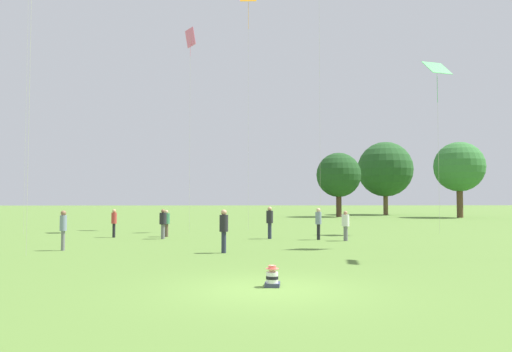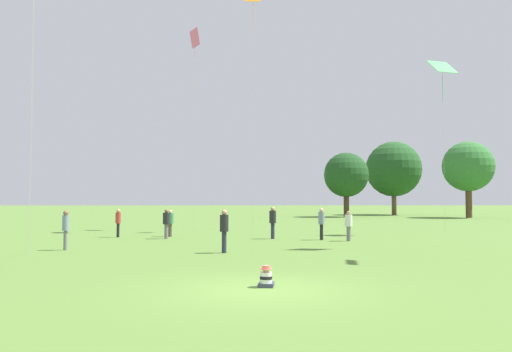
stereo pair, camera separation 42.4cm
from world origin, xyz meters
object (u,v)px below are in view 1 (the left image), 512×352
(person_standing_0, at_px, (63,226))
(person_standing_2, at_px, (114,220))
(distant_tree_2, at_px, (459,167))
(kite_9, at_px, (248,5))
(person_standing_1, at_px, (224,227))
(kite_4, at_px, (190,43))
(distant_tree_1, at_px, (385,169))
(person_standing_6, at_px, (166,221))
(person_standing_4, at_px, (163,221))
(person_standing_7, at_px, (270,220))
(seated_toddler, at_px, (272,278))
(person_standing_3, at_px, (318,221))
(kite_2, at_px, (437,70))
(distant_tree_0, at_px, (339,175))
(person_standing_5, at_px, (346,223))

(person_standing_0, bearing_deg, person_standing_2, 19.06)
(distant_tree_2, bearing_deg, kite_9, -140.12)
(person_standing_1, height_order, distant_tree_2, distant_tree_2)
(kite_4, xyz_separation_m, distant_tree_1, (23.53, 33.87, -6.48))
(person_standing_6, bearing_deg, person_standing_0, -142.90)
(person_standing_2, distance_m, distant_tree_1, 47.49)
(person_standing_1, height_order, person_standing_4, person_standing_1)
(person_standing_7, height_order, kite_4, kite_4)
(distant_tree_2, bearing_deg, person_standing_2, -139.50)
(seated_toddler, xyz_separation_m, distant_tree_1, (19.57, 54.62, 5.98))
(person_standing_3, xyz_separation_m, person_standing_7, (-2.56, 0.77, 0.02))
(kite_2, distance_m, distant_tree_2, 29.97)
(person_standing_4, relative_size, person_standing_6, 1.06)
(person_standing_1, xyz_separation_m, distant_tree_1, (20.96, 46.81, 5.15))
(person_standing_3, relative_size, kite_4, 0.12)
(person_standing_1, height_order, distant_tree_0, distant_tree_0)
(distant_tree_2, bearing_deg, person_standing_0, -133.44)
(person_standing_4, height_order, kite_9, kite_9)
(kite_4, bearing_deg, distant_tree_1, -21.91)
(person_standing_3, bearing_deg, kite_2, 131.49)
(person_standing_4, distance_m, kite_2, 19.19)
(person_standing_7, bearing_deg, distant_tree_2, 88.06)
(distant_tree_0, xyz_separation_m, distant_tree_2, (13.54, -2.93, 0.83))
(person_standing_0, bearing_deg, person_standing_4, -6.95)
(distant_tree_1, bearing_deg, distant_tree_2, -61.79)
(person_standing_5, relative_size, person_standing_7, 0.89)
(seated_toddler, bearing_deg, kite_4, 109.03)
(person_standing_3, distance_m, person_standing_6, 8.77)
(seated_toddler, bearing_deg, distant_tree_0, 84.43)
(person_standing_2, relative_size, kite_9, 0.09)
(person_standing_0, height_order, distant_tree_0, distant_tree_0)
(person_standing_7, bearing_deg, person_standing_0, -110.44)
(person_standing_6, distance_m, distant_tree_1, 45.59)
(person_standing_4, height_order, person_standing_6, person_standing_4)
(distant_tree_1, bearing_deg, person_standing_3, -111.58)
(seated_toddler, relative_size, person_standing_2, 0.34)
(person_standing_0, bearing_deg, distant_tree_0, -4.92)
(person_standing_4, relative_size, kite_9, 0.09)
(person_standing_0, height_order, person_standing_1, person_standing_1)
(person_standing_1, relative_size, person_standing_2, 1.09)
(kite_2, distance_m, distant_tree_1, 37.83)
(person_standing_0, bearing_deg, person_standing_7, -35.34)
(distant_tree_2, bearing_deg, person_standing_3, -125.56)
(seated_toddler, xyz_separation_m, person_standing_0, (-8.23, 9.06, 0.81))
(seated_toddler, bearing_deg, person_standing_4, 116.20)
(distant_tree_1, xyz_separation_m, distant_tree_2, (5.55, -10.35, -0.33))
(person_standing_7, xyz_separation_m, kite_4, (-4.93, 5.91, 11.64))
(person_standing_1, distance_m, distant_tree_1, 51.55)
(distant_tree_0, bearing_deg, kite_2, -89.79)
(person_standing_3, relative_size, person_standing_5, 1.09)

